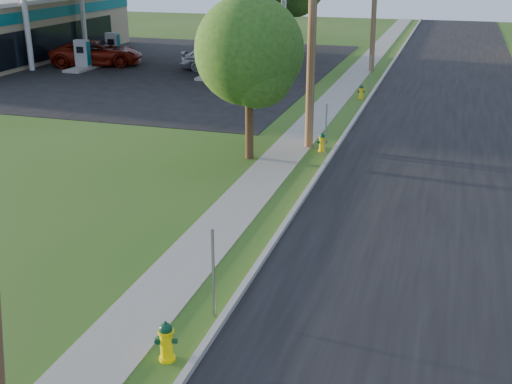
{
  "coord_description": "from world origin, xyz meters",
  "views": [
    {
      "loc": [
        4.53,
        -6.75,
        7.19
      ],
      "look_at": [
        0.0,
        8.0,
        1.4
      ],
      "focal_mm": 45.0,
      "sensor_mm": 36.0,
      "label": 1
    }
  ],
  "objects_px": {
    "utility_pole_mid": "(312,17)",
    "hydrant_far": "(361,92)",
    "fuel_pump_nw": "(83,58)",
    "tree_verge": "(251,56)",
    "hydrant_near": "(166,341)",
    "hydrant_mid": "(322,142)",
    "car_red": "(97,53)",
    "fuel_pump_ne": "(213,65)",
    "car_silver": "(217,58)",
    "fuel_pump_sw": "(113,50)",
    "fuel_pump_se": "(234,56)"
  },
  "relations": [
    {
      "from": "fuel_pump_nw",
      "to": "hydrant_mid",
      "type": "relative_size",
      "value": 4.28
    },
    {
      "from": "tree_verge",
      "to": "fuel_pump_ne",
      "type": "bearing_deg",
      "value": 115.48
    },
    {
      "from": "tree_verge",
      "to": "hydrant_far",
      "type": "bearing_deg",
      "value": 78.49
    },
    {
      "from": "fuel_pump_nw",
      "to": "hydrant_far",
      "type": "distance_m",
      "value": 18.91
    },
    {
      "from": "hydrant_mid",
      "to": "hydrant_far",
      "type": "distance_m",
      "value": 9.9
    },
    {
      "from": "hydrant_far",
      "to": "car_red",
      "type": "distance_m",
      "value": 19.2
    },
    {
      "from": "hydrant_near",
      "to": "hydrant_far",
      "type": "relative_size",
      "value": 1.13
    },
    {
      "from": "hydrant_far",
      "to": "car_silver",
      "type": "height_order",
      "value": "car_silver"
    },
    {
      "from": "hydrant_near",
      "to": "hydrant_mid",
      "type": "distance_m",
      "value": 14.06
    },
    {
      "from": "fuel_pump_ne",
      "to": "fuel_pump_sw",
      "type": "height_order",
      "value": "same"
    },
    {
      "from": "fuel_pump_nw",
      "to": "hydrant_mid",
      "type": "height_order",
      "value": "fuel_pump_nw"
    },
    {
      "from": "hydrant_mid",
      "to": "car_silver",
      "type": "height_order",
      "value": "car_silver"
    },
    {
      "from": "hydrant_far",
      "to": "car_silver",
      "type": "bearing_deg",
      "value": 149.88
    },
    {
      "from": "utility_pole_mid",
      "to": "hydrant_mid",
      "type": "distance_m",
      "value": 4.65
    },
    {
      "from": "hydrant_near",
      "to": "car_red",
      "type": "distance_m",
      "value": 34.45
    },
    {
      "from": "utility_pole_mid",
      "to": "car_red",
      "type": "relative_size",
      "value": 1.63
    },
    {
      "from": "car_red",
      "to": "fuel_pump_nw",
      "type": "bearing_deg",
      "value": 156.69
    },
    {
      "from": "utility_pole_mid",
      "to": "hydrant_near",
      "type": "xyz_separation_m",
      "value": [
        0.55,
        -14.52,
        -4.55
      ]
    },
    {
      "from": "hydrant_near",
      "to": "car_silver",
      "type": "distance_m",
      "value": 31.49
    },
    {
      "from": "utility_pole_mid",
      "to": "fuel_pump_sw",
      "type": "relative_size",
      "value": 3.06
    },
    {
      "from": "hydrant_near",
      "to": "hydrant_mid",
      "type": "relative_size",
      "value": 1.1
    },
    {
      "from": "hydrant_mid",
      "to": "fuel_pump_sw",
      "type": "bearing_deg",
      "value": 136.69
    },
    {
      "from": "tree_verge",
      "to": "car_silver",
      "type": "distance_m",
      "value": 19.35
    },
    {
      "from": "tree_verge",
      "to": "car_red",
      "type": "xyz_separation_m",
      "value": [
        -16.12,
        16.76,
        -2.95
      ]
    },
    {
      "from": "fuel_pump_ne",
      "to": "hydrant_far",
      "type": "distance_m",
      "value": 10.21
    },
    {
      "from": "fuel_pump_ne",
      "to": "hydrant_far",
      "type": "bearing_deg",
      "value": -20.37
    },
    {
      "from": "utility_pole_mid",
      "to": "fuel_pump_nw",
      "type": "distance_m",
      "value": 22.52
    },
    {
      "from": "utility_pole_mid",
      "to": "fuel_pump_nw",
      "type": "relative_size",
      "value": 3.06
    },
    {
      "from": "hydrant_near",
      "to": "hydrant_far",
      "type": "xyz_separation_m",
      "value": [
        0.12,
        23.96,
        -0.05
      ]
    },
    {
      "from": "fuel_pump_se",
      "to": "hydrant_mid",
      "type": "distance_m",
      "value": 19.89
    },
    {
      "from": "utility_pole_mid",
      "to": "car_silver",
      "type": "height_order",
      "value": "utility_pole_mid"
    },
    {
      "from": "fuel_pump_se",
      "to": "car_silver",
      "type": "bearing_deg",
      "value": -109.1
    },
    {
      "from": "utility_pole_mid",
      "to": "hydrant_near",
      "type": "bearing_deg",
      "value": -87.84
    },
    {
      "from": "utility_pole_mid",
      "to": "hydrant_far",
      "type": "height_order",
      "value": "utility_pole_mid"
    },
    {
      "from": "hydrant_far",
      "to": "fuel_pump_sw",
      "type": "bearing_deg",
      "value": 157.86
    },
    {
      "from": "fuel_pump_ne",
      "to": "car_red",
      "type": "bearing_deg",
      "value": 169.62
    },
    {
      "from": "hydrant_mid",
      "to": "tree_verge",
      "type": "bearing_deg",
      "value": -144.09
    },
    {
      "from": "tree_verge",
      "to": "hydrant_near",
      "type": "xyz_separation_m",
      "value": [
        2.24,
        -12.39,
        -3.38
      ]
    },
    {
      "from": "fuel_pump_nw",
      "to": "hydrant_mid",
      "type": "bearing_deg",
      "value": -36.0
    },
    {
      "from": "hydrant_near",
      "to": "fuel_pump_ne",
      "type": "bearing_deg",
      "value": 108.95
    },
    {
      "from": "fuel_pump_nw",
      "to": "tree_verge",
      "type": "distance_m",
      "value": 22.38
    },
    {
      "from": "fuel_pump_sw",
      "to": "fuel_pump_se",
      "type": "height_order",
      "value": "same"
    },
    {
      "from": "hydrant_near",
      "to": "hydrant_far",
      "type": "distance_m",
      "value": 23.96
    },
    {
      "from": "utility_pole_mid",
      "to": "car_silver",
      "type": "xyz_separation_m",
      "value": [
        -9.48,
        15.33,
        -4.14
      ]
    },
    {
      "from": "fuel_pump_nw",
      "to": "fuel_pump_ne",
      "type": "bearing_deg",
      "value": 0.0
    },
    {
      "from": "hydrant_mid",
      "to": "fuel_pump_nw",
      "type": "bearing_deg",
      "value": 144.0
    },
    {
      "from": "utility_pole_mid",
      "to": "hydrant_mid",
      "type": "height_order",
      "value": "utility_pole_mid"
    },
    {
      "from": "fuel_pump_sw",
      "to": "car_red",
      "type": "relative_size",
      "value": 0.53
    },
    {
      "from": "hydrant_near",
      "to": "car_silver",
      "type": "relative_size",
      "value": 0.17
    },
    {
      "from": "utility_pole_mid",
      "to": "car_silver",
      "type": "relative_size",
      "value": 2.06
    }
  ]
}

